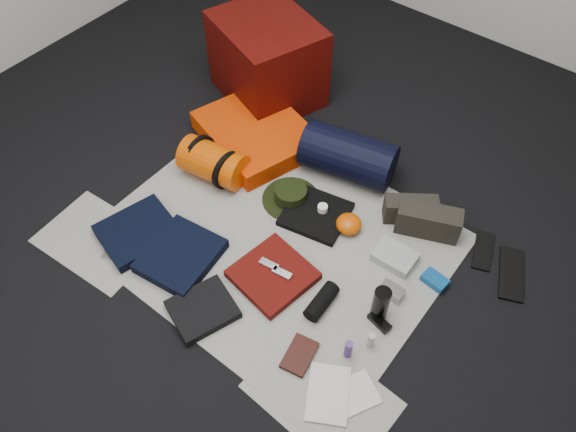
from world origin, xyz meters
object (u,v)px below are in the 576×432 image
Objects in this scene: sleeping_pad at (256,133)px; navy_duffel at (348,156)px; water_bottle at (381,304)px; paperback_book at (299,355)px; compact_camera at (392,291)px; red_cabinet at (268,60)px; stuff_sack at (213,162)px.

sleeping_pad is 1.27× the size of navy_duffel.
paperback_book is at bearing -112.45° from water_bottle.
compact_camera is at bearing -52.82° from navy_duffel.
water_bottle is at bearing 56.56° from paperback_book.
paperback_book is (1.22, -1.28, -0.23)m from red_cabinet.
water_bottle reaches higher than sleeping_pad.
navy_duffel is at bearing 102.87° from paperback_book.
sleeping_pad is (0.22, -0.37, -0.19)m from red_cabinet.
paperback_book is (1.01, -0.56, -0.09)m from stuff_sack.
navy_duffel reaches higher than water_bottle.
water_bottle is 0.42m from paperback_book.
water_bottle is (1.38, -0.90, -0.15)m from red_cabinet.
stuff_sack is 0.71× the size of navy_duffel.
stuff_sack is 1.82× the size of water_bottle.
sleeping_pad is 1.22m from compact_camera.
navy_duffel reaches higher than sleeping_pad.
navy_duffel reaches higher than paperback_book.
sleeping_pad is 1.28m from water_bottle.
water_bottle is at bearing -58.83° from navy_duffel.
sleeping_pad reaches higher than paperback_book.
water_bottle is 0.15m from compact_camera.
red_cabinet is at bearing 146.83° from water_bottle.
water_bottle is at bearing -85.49° from compact_camera.
navy_duffel is at bearing 0.81° from red_cabinet.
red_cabinet is 5.32× the size of compact_camera.
paperback_book is at bearing -26.87° from red_cabinet.
compact_camera is at bearing -2.26° from stuff_sack.
navy_duffel is 4.38× the size of compact_camera.
red_cabinet is 0.47m from sleeping_pad.
water_bottle is (1.16, -0.53, 0.04)m from sleeping_pad.
stuff_sack is 0.72m from navy_duffel.
navy_duffel reaches higher than compact_camera.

